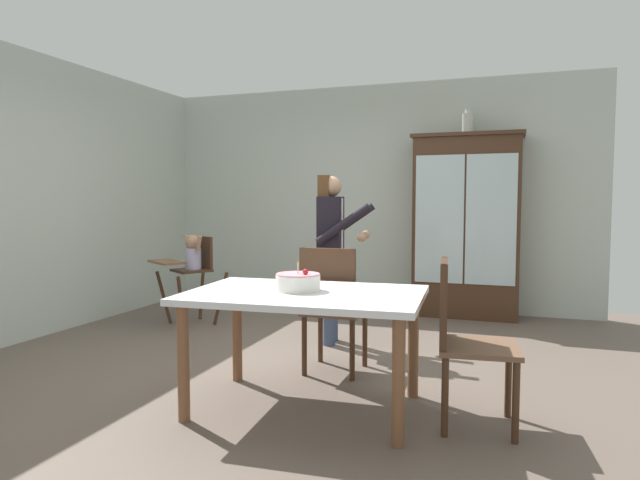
% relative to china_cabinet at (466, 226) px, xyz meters
% --- Properties ---
extents(ground_plane, '(6.24, 6.24, 0.00)m').
position_rel_china_cabinet_xyz_m(ground_plane, '(-1.17, -2.37, -1.03)').
color(ground_plane, '#66564C').
extents(wall_back, '(5.32, 0.06, 2.70)m').
position_rel_china_cabinet_xyz_m(wall_back, '(-1.17, 0.26, 0.32)').
color(wall_back, beige).
rests_on(wall_back, ground_plane).
extents(wall_left, '(0.06, 5.32, 2.70)m').
position_rel_china_cabinet_xyz_m(wall_left, '(-3.80, -2.37, 0.32)').
color(wall_left, beige).
rests_on(wall_left, ground_plane).
extents(china_cabinet, '(1.20, 0.48, 2.04)m').
position_rel_china_cabinet_xyz_m(china_cabinet, '(0.00, 0.00, 0.00)').
color(china_cabinet, '#422819').
rests_on(china_cabinet, ground_plane).
extents(ceramic_vase, '(0.13, 0.13, 0.27)m').
position_rel_china_cabinet_xyz_m(ceramic_vase, '(0.00, 0.00, 1.13)').
color(ceramic_vase, '#B2B7B2').
rests_on(ceramic_vase, china_cabinet).
extents(high_chair_with_toddler, '(0.79, 0.84, 0.95)m').
position_rel_china_cabinet_xyz_m(high_chair_with_toddler, '(-2.69, -1.34, -0.37)').
color(high_chair_with_toddler, '#422819').
rests_on(high_chair_with_toddler, ground_plane).
extents(adult_person, '(0.56, 0.54, 1.53)m').
position_rel_china_cabinet_xyz_m(adult_person, '(-1.07, -1.60, -0.06)').
color(adult_person, '#3D4C6B').
rests_on(adult_person, ground_plane).
extents(dining_table, '(1.50, 1.04, 0.74)m').
position_rel_china_cabinet_xyz_m(dining_table, '(-0.73, -3.17, -0.38)').
color(dining_table, silver).
rests_on(dining_table, ground_plane).
extents(birthday_cake, '(0.28, 0.28, 0.19)m').
position_rel_china_cabinet_xyz_m(birthday_cake, '(-0.79, -3.14, -0.23)').
color(birthday_cake, white).
rests_on(birthday_cake, dining_table).
extents(dining_chair_far_side, '(0.44, 0.44, 0.96)m').
position_rel_china_cabinet_xyz_m(dining_chair_far_side, '(-0.78, -2.48, -0.47)').
color(dining_chair_far_side, '#422819').
rests_on(dining_chair_far_side, ground_plane).
extents(dining_chair_right_end, '(0.48, 0.48, 0.96)m').
position_rel_china_cabinet_xyz_m(dining_chair_right_end, '(0.20, -3.11, -0.47)').
color(dining_chair_right_end, '#422819').
rests_on(dining_chair_right_end, ground_plane).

